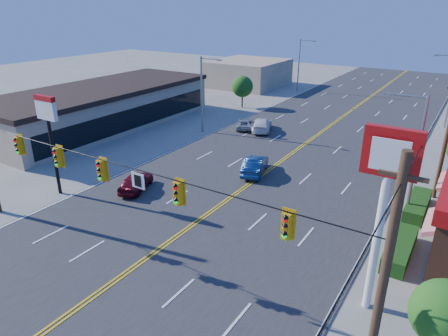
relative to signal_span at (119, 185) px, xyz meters
The scene contains 17 objects.
ground 4.89m from the signal_span, ahead, with size 160.00×160.00×0.00m, color gray.
road 20.58m from the signal_span, 89.66° to the left, with size 20.00×120.00×0.06m, color #2D2D30.
signal_span is the anchor object (origin of this frame).
kfc_pylon 11.87m from the signal_span, 19.78° to the left, with size 2.20×0.36×8.50m.
strip_mall 28.46m from the signal_span, 140.56° to the left, with size 10.40×26.40×4.40m.
pizza_hut_sign 11.60m from the signal_span, 159.81° to the left, with size 1.90×0.30×6.85m.
streetlight_se 17.76m from the signal_span, 52.06° to the left, with size 2.55×0.25×8.00m.
streetlight_sw 24.46m from the signal_span, 115.88° to the left, with size 2.55×0.25×8.00m.
streetlight_nw 49.17m from the signal_span, 102.54° to the left, with size 2.55×0.25×8.00m.
utility_pole_near 21.82m from the signal_span, 55.61° to the left, with size 0.28×0.28×8.40m, color #47301E.
tree_kfc_front 14.46m from the signal_span, ahead, with size 2.52×2.52×3.78m.
tree_west 36.42m from the signal_span, 110.75° to the left, with size 2.80×2.80×4.20m.
bld_west_far 52.03m from the signal_span, 112.50° to the left, with size 11.00×12.00×4.20m, color tan.
car_magenta 10.71m from the signal_span, 131.44° to the left, with size 1.49×3.70×1.26m, color maroon.
car_blue 15.48m from the signal_span, 92.23° to the left, with size 1.47×4.21×1.39m, color navy.
car_white 26.66m from the signal_span, 102.29° to the left, with size 1.90×4.68×1.36m, color silver.
car_silver 26.96m from the signal_span, 106.42° to the left, with size 1.76×3.83×1.06m, color #B7B8BC.
Camera 1 is at (13.33, -11.78, 12.83)m, focal length 32.00 mm.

